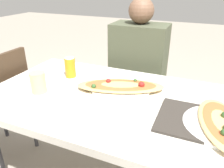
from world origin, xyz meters
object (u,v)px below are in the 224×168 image
object	(u,v)px
chair_far_seated	(140,82)
soda_can	(70,67)
pizza_main	(121,87)
drink_glass	(38,82)
person_seated	(138,64)
pizza_second	(222,124)
dining_table	(106,107)

from	to	relation	value
chair_far_seated	soda_can	distance (m)	0.71
pizza_main	soda_can	size ratio (longest dim) A/B	4.13
pizza_main	drink_glass	distance (m)	0.45
person_seated	pizza_main	bearing A→B (deg)	96.06
drink_glass	pizza_second	bearing A→B (deg)	2.36
drink_glass	person_seated	bearing A→B (deg)	64.13
person_seated	pizza_second	bearing A→B (deg)	130.00
dining_table	drink_glass	size ratio (longest dim) A/B	11.34
chair_far_seated	pizza_main	size ratio (longest dim) A/B	1.67
dining_table	person_seated	xyz separation A→B (m)	(-0.01, 0.61, 0.04)
chair_far_seated	soda_can	xyz separation A→B (m)	(-0.30, -0.57, 0.29)
pizza_main	pizza_second	distance (m)	0.54
soda_can	pizza_main	bearing A→B (deg)	-7.95
soda_can	drink_glass	xyz separation A→B (m)	(-0.04, -0.25, -0.01)
chair_far_seated	drink_glass	size ratio (longest dim) A/B	7.58
chair_far_seated	person_seated	xyz separation A→B (m)	(-0.00, -0.11, 0.20)
pizza_second	pizza_main	bearing A→B (deg)	162.49
chair_far_seated	soda_can	world-z (taller)	chair_far_seated
chair_far_seated	person_seated	bearing A→B (deg)	90.00
person_seated	pizza_main	size ratio (longest dim) A/B	2.29
dining_table	pizza_second	bearing A→B (deg)	-6.85
dining_table	pizza_main	size ratio (longest dim) A/B	2.50
chair_far_seated	pizza_second	size ratio (longest dim) A/B	2.01
dining_table	soda_can	bearing A→B (deg)	155.16
pizza_main	chair_far_seated	bearing A→B (deg)	95.00
pizza_main	drink_glass	size ratio (longest dim) A/B	4.53
drink_glass	dining_table	bearing A→B (deg)	16.51
pizza_main	pizza_second	bearing A→B (deg)	-17.51
person_seated	soda_can	world-z (taller)	person_seated
pizza_main	pizza_second	xyz separation A→B (m)	(0.51, -0.16, -0.00)
dining_table	pizza_main	distance (m)	0.14
chair_far_seated	drink_glass	distance (m)	0.94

